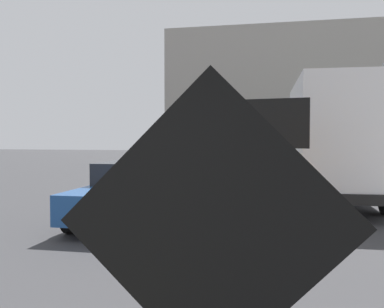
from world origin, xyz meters
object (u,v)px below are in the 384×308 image
at_px(box_truck, 331,140).
at_px(traffic_cone_mid_lane, 235,255).
at_px(highway_guide_sign, 364,102).
at_px(roadwork_sign, 211,233).
at_px(arrow_board_trailer, 266,213).
at_px(pickup_car, 137,191).

relative_size(box_truck, traffic_cone_mid_lane, 10.07).
distance_m(box_truck, traffic_cone_mid_lane, 8.20).
xyz_separation_m(highway_guide_sign, traffic_cone_mid_lane, (-3.96, -13.22, -3.04)).
bearing_deg(highway_guide_sign, roadwork_sign, -102.59).
xyz_separation_m(arrow_board_trailer, highway_guide_sign, (3.64, 10.54, 2.94)).
xyz_separation_m(arrow_board_trailer, traffic_cone_mid_lane, (-0.33, -2.69, -0.10)).
relative_size(arrow_board_trailer, highway_guide_sign, 0.54).
xyz_separation_m(roadwork_sign, arrow_board_trailer, (0.09, 6.15, -0.99)).
distance_m(arrow_board_trailer, traffic_cone_mid_lane, 2.71).
bearing_deg(pickup_car, roadwork_sign, -67.92).
distance_m(box_truck, highway_guide_sign, 5.95).
bearing_deg(box_truck, traffic_cone_mid_lane, -105.01).
bearing_deg(arrow_board_trailer, box_truck, 70.96).
height_order(arrow_board_trailer, highway_guide_sign, highway_guide_sign).
relative_size(highway_guide_sign, traffic_cone_mid_lane, 6.46).
distance_m(roadwork_sign, box_truck, 11.41).
bearing_deg(roadwork_sign, traffic_cone_mid_lane, 93.95).
relative_size(roadwork_sign, arrow_board_trailer, 0.86).
height_order(pickup_car, traffic_cone_mid_lane, pickup_car).
relative_size(pickup_car, highway_guide_sign, 0.90).
bearing_deg(pickup_car, box_truck, 39.57).
height_order(roadwork_sign, arrow_board_trailer, arrow_board_trailer).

